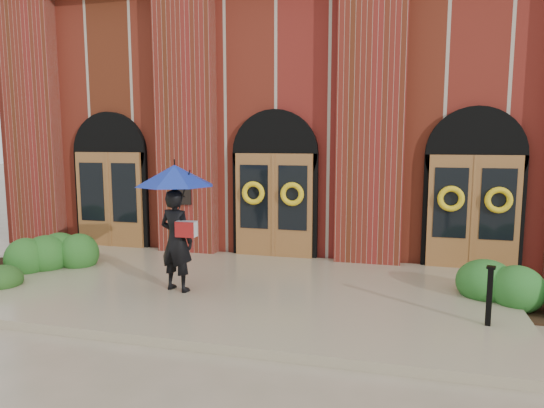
% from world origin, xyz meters
% --- Properties ---
extents(ground, '(90.00, 90.00, 0.00)m').
position_xyz_m(ground, '(0.00, 0.00, 0.00)').
color(ground, tan).
rests_on(ground, ground).
extents(landing, '(10.00, 5.30, 0.15)m').
position_xyz_m(landing, '(0.00, 0.15, 0.07)').
color(landing, gray).
rests_on(landing, ground).
extents(church_building, '(16.20, 12.53, 7.00)m').
position_xyz_m(church_building, '(0.00, 8.78, 3.50)').
color(church_building, maroon).
rests_on(church_building, ground).
extents(man_with_umbrella, '(1.81, 1.81, 2.37)m').
position_xyz_m(man_with_umbrella, '(-1.07, -0.39, 1.81)').
color(man_with_umbrella, black).
rests_on(man_with_umbrella, landing).
extents(metal_post, '(0.15, 0.15, 0.93)m').
position_xyz_m(metal_post, '(4.30, -0.79, 0.64)').
color(metal_post, black).
rests_on(metal_post, landing).
extents(hedge_wall_left, '(3.23, 1.29, 0.83)m').
position_xyz_m(hedge_wall_left, '(-5.66, 0.50, 0.41)').
color(hedge_wall_left, '#22541C').
rests_on(hedge_wall_left, ground).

